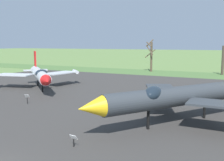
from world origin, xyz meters
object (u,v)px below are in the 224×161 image
jet_fighter_front_left (40,74)px  jet_fighter_front_right (176,96)px  info_placard_front_left (27,98)px  info_placard_front_right (74,140)px

jet_fighter_front_left → jet_fighter_front_right: 24.24m
info_placard_front_left → info_placard_front_right: info_placard_front_left is taller
info_placard_front_left → jet_fighter_front_left: bearing=123.5°
jet_fighter_front_left → info_placard_front_right: bearing=-43.4°
jet_fighter_front_left → jet_fighter_front_right: bearing=-21.0°
jet_fighter_front_left → jet_fighter_front_right: jet_fighter_front_left is taller
info_placard_front_left → jet_fighter_front_right: bearing=-0.6°
jet_fighter_front_left → info_placard_front_right: 24.59m
info_placard_front_right → info_placard_front_left: bearing=145.6°
jet_fighter_front_right → info_placard_front_right: bearing=-120.5°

